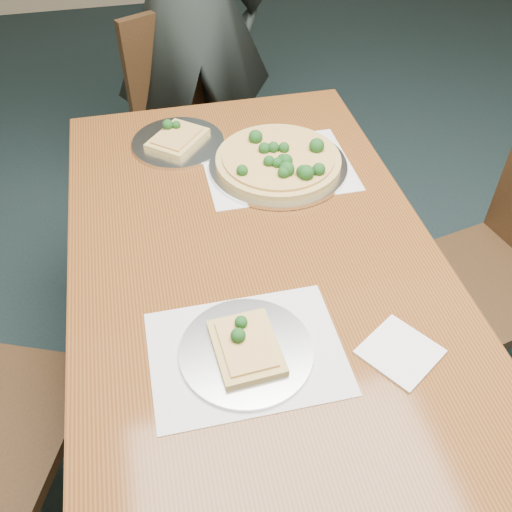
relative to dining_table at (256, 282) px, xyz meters
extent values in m
plane|color=black|center=(0.24, -0.29, -0.66)|extent=(8.00, 8.00, 0.00)
cube|color=#562C11|center=(0.00, 0.00, 0.07)|extent=(0.90, 1.50, 0.04)
cylinder|color=black|center=(-0.39, 0.69, -0.31)|extent=(0.07, 0.07, 0.70)
cylinder|color=black|center=(0.39, 0.69, -0.31)|extent=(0.07, 0.07, 0.70)
cube|color=black|center=(0.01, 1.01, -0.21)|extent=(0.56, 0.56, 0.04)
cylinder|color=black|center=(-0.08, 0.77, -0.44)|extent=(0.04, 0.04, 0.43)
cylinder|color=black|center=(-0.23, 1.10, -0.44)|extent=(0.04, 0.04, 0.43)
cylinder|color=black|center=(0.25, 0.92, -0.44)|extent=(0.04, 0.04, 0.43)
cylinder|color=black|center=(0.10, 1.25, -0.44)|extent=(0.04, 0.04, 0.43)
cube|color=black|center=(-0.07, 1.19, 0.03)|extent=(0.40, 0.21, 0.44)
cylinder|color=black|center=(-0.47, -0.02, -0.44)|extent=(0.04, 0.04, 0.43)
cube|color=black|center=(0.71, 0.03, -0.21)|extent=(0.50, 0.50, 0.04)
cylinder|color=black|center=(0.50, 0.17, -0.44)|extent=(0.04, 0.04, 0.43)
cylinder|color=black|center=(0.85, 0.24, -0.44)|extent=(0.04, 0.04, 0.43)
cylinder|color=black|center=(0.57, -0.19, -0.44)|extent=(0.04, 0.04, 0.43)
imported|color=black|center=(0.01, 1.21, 0.23)|extent=(0.67, 0.46, 1.77)
cube|color=white|center=(0.14, 0.34, 0.09)|extent=(0.42, 0.32, 0.00)
cube|color=white|center=(-0.08, -0.28, 0.09)|extent=(0.40, 0.30, 0.00)
cylinder|color=silver|center=(0.14, 0.34, 0.10)|extent=(0.40, 0.40, 0.01)
cylinder|color=#B38E44|center=(0.14, 0.34, 0.12)|extent=(0.36, 0.36, 0.02)
cylinder|color=#E1D175|center=(0.14, 0.34, 0.13)|extent=(0.32, 0.32, 0.01)
sphere|color=#123C14|center=(0.11, 0.31, 0.14)|extent=(0.03, 0.03, 0.03)
sphere|color=#123C14|center=(0.15, 0.31, 0.14)|extent=(0.03, 0.03, 0.03)
sphere|color=#123C14|center=(0.18, 0.24, 0.15)|extent=(0.04, 0.04, 0.04)
sphere|color=#123C14|center=(0.02, 0.28, 0.14)|extent=(0.03, 0.03, 0.03)
sphere|color=#123C14|center=(0.13, 0.37, 0.14)|extent=(0.03, 0.03, 0.03)
sphere|color=#123C14|center=(0.13, 0.30, 0.14)|extent=(0.03, 0.03, 0.03)
sphere|color=#123C14|center=(0.19, 0.23, 0.15)|extent=(0.04, 0.04, 0.04)
sphere|color=#123C14|center=(0.26, 0.35, 0.15)|extent=(0.04, 0.04, 0.04)
sphere|color=#123C14|center=(0.11, 0.37, 0.14)|extent=(0.03, 0.03, 0.03)
sphere|color=#123C14|center=(0.15, 0.30, 0.15)|extent=(0.04, 0.04, 0.04)
sphere|color=#123C14|center=(0.14, 0.26, 0.15)|extent=(0.04, 0.04, 0.04)
sphere|color=#123C14|center=(0.23, 0.24, 0.14)|extent=(0.04, 0.04, 0.04)
sphere|color=#123C14|center=(0.16, 0.37, 0.14)|extent=(0.03, 0.03, 0.03)
sphere|color=#123C14|center=(0.10, 0.43, 0.15)|extent=(0.04, 0.04, 0.04)
sphere|color=#123C14|center=(0.13, 0.25, 0.14)|extent=(0.03, 0.03, 0.03)
cylinder|color=silver|center=(-0.08, -0.28, 0.10)|extent=(0.28, 0.28, 0.01)
cube|color=#B38E44|center=(-0.08, -0.28, 0.11)|extent=(0.14, 0.18, 0.02)
cube|color=#E1D175|center=(-0.08, -0.28, 0.12)|extent=(0.11, 0.15, 0.01)
sphere|color=#123C14|center=(-0.08, -0.23, 0.13)|extent=(0.03, 0.03, 0.03)
sphere|color=#123C14|center=(-0.10, -0.26, 0.14)|extent=(0.03, 0.03, 0.03)
cylinder|color=silver|center=(-0.13, 0.53, 0.10)|extent=(0.28, 0.28, 0.01)
cube|color=#B38E44|center=(-0.13, 0.53, 0.11)|extent=(0.21, 0.21, 0.02)
cube|color=#E1D175|center=(-0.13, 0.53, 0.12)|extent=(0.17, 0.17, 0.01)
sphere|color=#123C14|center=(-0.15, 0.58, 0.13)|extent=(0.03, 0.03, 0.03)
sphere|color=#123C14|center=(-0.12, 0.57, 0.13)|extent=(0.03, 0.03, 0.03)
cube|color=white|center=(0.23, -0.35, 0.09)|extent=(0.19, 0.19, 0.01)
camera|label=1|loc=(-0.22, -0.97, 1.07)|focal=40.00mm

